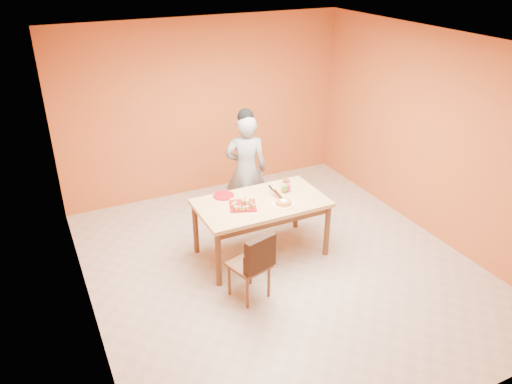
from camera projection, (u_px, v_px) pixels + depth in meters
name	position (u px, v px, depth m)	size (l,w,h in m)	color
floor	(281.00, 266.00, 6.23)	(5.00, 5.00, 0.00)	beige
ceiling	(287.00, 45.00, 5.02)	(5.00, 5.00, 0.00)	silver
wall_back	(205.00, 108.00, 7.64)	(4.50, 4.50, 0.00)	#C95F2E
wall_left	(76.00, 209.00, 4.75)	(5.00, 5.00, 0.00)	#C95F2E
wall_right	(435.00, 137.00, 6.50)	(5.00, 5.00, 0.00)	#C95F2E
dining_table	(261.00, 208.00, 6.20)	(1.60, 0.90, 0.76)	#E8BE79
dining_chair	(250.00, 264.00, 5.50)	(0.49, 0.55, 0.86)	brown
pastry_pile	(243.00, 201.00, 6.01)	(0.28, 0.28, 0.09)	tan
person	(246.00, 170.00, 6.91)	(0.58, 0.38, 1.60)	gray
pastry_platter	(243.00, 206.00, 6.04)	(0.31, 0.31, 0.02)	maroon
red_dinner_plate	(224.00, 196.00, 6.28)	(0.26, 0.26, 0.02)	maroon
white_cake_plate	(283.00, 204.00, 6.07)	(0.27, 0.27, 0.01)	white
sponge_cake	(283.00, 202.00, 6.06)	(0.20, 0.20, 0.04)	#F28D3E
cake_server	(277.00, 194.00, 6.20)	(0.05, 0.26, 0.01)	silver
egg_ornament	(285.00, 188.00, 6.34)	(0.10, 0.08, 0.12)	olive
magenta_glass	(288.00, 188.00, 6.38)	(0.06, 0.06, 0.09)	#BE1C5B
checker_tin	(286.00, 181.00, 6.64)	(0.09, 0.09, 0.03)	#3D1D10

